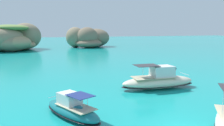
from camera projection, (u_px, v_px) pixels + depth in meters
islet_large at (11, 39)px, 75.25m from camera, size 22.32×23.00×9.32m
islet_small at (89, 38)px, 90.27m from camera, size 19.62×18.72×7.93m
motorboat_teal at (72, 109)px, 18.17m from camera, size 4.53×6.79×2.06m
motorboat_cream at (159, 81)px, 27.00m from camera, size 9.40×3.47×2.89m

